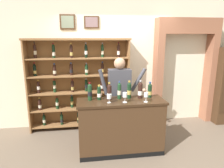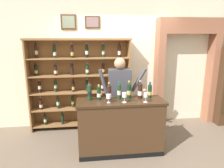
{
  "view_description": "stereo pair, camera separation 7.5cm",
  "coord_description": "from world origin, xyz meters",
  "views": [
    {
      "loc": [
        -0.73,
        -3.22,
        2.03
      ],
      "look_at": [
        -0.22,
        0.34,
        1.18
      ],
      "focal_mm": 32.11,
      "sensor_mm": 36.0,
      "label": 1
    },
    {
      "loc": [
        -0.66,
        -3.23,
        2.03
      ],
      "look_at": [
        -0.22,
        0.34,
        1.18
      ],
      "focal_mm": 32.11,
      "sensor_mm": 36.0,
      "label": 2
    }
  ],
  "objects": [
    {
      "name": "wine_shelf",
      "position": [
        -0.84,
        1.13,
        1.07
      ],
      "size": [
        2.21,
        0.34,
        2.0
      ],
      "color": "olive",
      "rests_on": "ground"
    },
    {
      "name": "tasting_bottle_bianco",
      "position": [
        0.43,
        0.11,
        1.1
      ],
      "size": [
        0.07,
        0.07,
        0.29
      ],
      "color": "black",
      "rests_on": "tasting_counter"
    },
    {
      "name": "wine_glass_spare",
      "position": [
        -0.33,
        -0.09,
        1.07
      ],
      "size": [
        0.07,
        0.07,
        0.14
      ],
      "color": "silver",
      "rests_on": "tasting_counter"
    },
    {
      "name": "tasting_bottle_chianti",
      "position": [
        -0.13,
        0.1,
        1.11
      ],
      "size": [
        0.07,
        0.07,
        0.32
      ],
      "color": "#19381E",
      "rests_on": "tasting_counter"
    },
    {
      "name": "tasting_counter",
      "position": [
        -0.11,
        -0.0,
        0.48
      ],
      "size": [
        1.51,
        0.51,
        0.97
      ],
      "color": "#422B19",
      "rests_on": "ground"
    },
    {
      "name": "tasting_bottle_grappa",
      "position": [
        0.24,
        0.09,
        1.11
      ],
      "size": [
        0.08,
        0.08,
        0.32
      ],
      "color": "black",
      "rests_on": "tasting_counter"
    },
    {
      "name": "wine_glass_left",
      "position": [
        -0.07,
        -0.11,
        1.09
      ],
      "size": [
        0.08,
        0.08,
        0.17
      ],
      "color": "silver",
      "rests_on": "tasting_counter"
    },
    {
      "name": "tasting_bottle_brunello",
      "position": [
        -0.48,
        0.1,
        1.09
      ],
      "size": [
        0.07,
        0.07,
        0.26
      ],
      "color": "black",
      "rests_on": "tasting_counter"
    },
    {
      "name": "tasting_bottle_super_tuscan",
      "position": [
        -0.31,
        0.07,
        1.1
      ],
      "size": [
        0.08,
        0.08,
        0.31
      ],
      "color": "black",
      "rests_on": "tasting_counter"
    },
    {
      "name": "archway_doorway",
      "position": [
        1.61,
        1.23,
        1.41
      ],
      "size": [
        1.46,
        0.45,
        2.44
      ],
      "color": "#935B42",
      "rests_on": "ground"
    },
    {
      "name": "back_wall",
      "position": [
        -0.0,
        1.36,
        1.74
      ],
      "size": [
        12.0,
        0.19,
        3.47
      ],
      "color": "beige",
      "rests_on": "ground"
    },
    {
      "name": "wine_glass_center",
      "position": [
        0.28,
        -0.14,
        1.08
      ],
      "size": [
        0.07,
        0.07,
        0.16
      ],
      "color": "silver",
      "rests_on": "tasting_counter"
    },
    {
      "name": "shopkeeper",
      "position": [
        -0.06,
        0.48,
        1.02
      ],
      "size": [
        0.96,
        0.22,
        1.65
      ],
      "color": "#2D3347",
      "rests_on": "ground"
    },
    {
      "name": "ground_plane",
      "position": [
        0.0,
        0.0,
        -0.01
      ],
      "size": [
        14.0,
        14.0,
        0.02
      ],
      "primitive_type": "cube",
      "color": "#6B5B4C"
    },
    {
      "name": "tasting_bottle_vin_santo",
      "position": [
        0.05,
        0.1,
        1.11
      ],
      "size": [
        0.07,
        0.07,
        0.32
      ],
      "color": "black",
      "rests_on": "tasting_counter"
    },
    {
      "name": "tasting_bottle_prosecco",
      "position": [
        -0.64,
        0.09,
        1.12
      ],
      "size": [
        0.08,
        0.08,
        0.31
      ],
      "color": "#19381E",
      "rests_on": "tasting_counter"
    }
  ]
}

